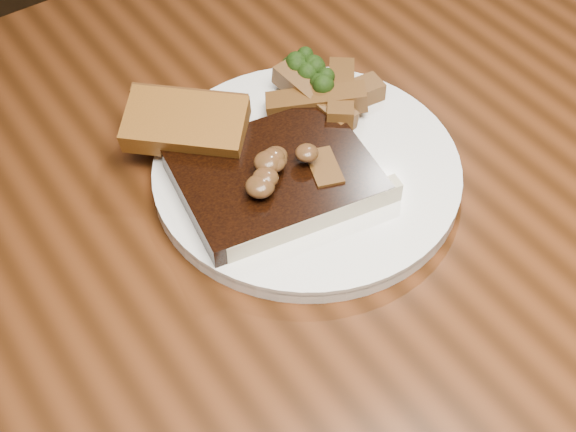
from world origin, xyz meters
name	(u,v)px	position (x,y,z in m)	size (l,w,h in m)	color
dining_table	(292,309)	(0.00, 0.00, 0.66)	(1.60, 0.90, 0.75)	#46210E
chair_far	(51,89)	(-0.01, 0.63, 0.48)	(0.53, 0.53, 0.88)	black
plate	(307,173)	(0.06, 0.06, 0.76)	(0.28, 0.28, 0.01)	white
steak	(275,178)	(0.02, 0.06, 0.77)	(0.16, 0.13, 0.02)	black
steak_bone	(314,221)	(0.02, 0.00, 0.77)	(0.16, 0.02, 0.02)	beige
mushroom_pile	(273,158)	(0.02, 0.06, 0.80)	(0.07, 0.07, 0.03)	#542F1A
garlic_bread	(188,140)	(-0.02, 0.14, 0.77)	(0.11, 0.06, 0.02)	#90531A
potato_wedges	(357,132)	(0.11, 0.06, 0.77)	(0.12, 0.12, 0.02)	brown
broccoli_cluster	(305,78)	(0.11, 0.14, 0.78)	(0.06, 0.06, 0.04)	#19330B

